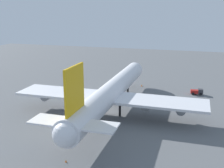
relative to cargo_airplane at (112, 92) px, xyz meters
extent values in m
plane|color=slate|center=(0.38, 0.00, -6.47)|extent=(277.67, 277.67, 0.00)
cylinder|color=silver|center=(0.38, 0.00, 0.10)|extent=(63.73, 6.21, 6.21)
sphere|color=silver|center=(32.25, 0.00, 0.10)|extent=(6.09, 6.09, 6.09)
sphere|color=silver|center=(-31.49, 0.00, 0.10)|extent=(5.28, 5.28, 5.28)
cube|color=yellow|center=(-26.39, 0.00, 8.18)|extent=(8.92, 0.50, 9.94)
cube|color=silver|center=(-27.66, -4.96, 1.03)|extent=(5.74, 9.32, 0.36)
cube|color=silver|center=(-27.66, 4.96, 1.03)|extent=(5.74, 9.32, 0.36)
cube|color=silver|center=(-2.80, -15.10, -0.83)|extent=(10.83, 26.47, 0.70)
cube|color=silver|center=(-2.80, 15.10, -0.83)|extent=(10.83, 26.47, 0.70)
cylinder|color=gray|center=(-1.80, -11.13, -2.48)|extent=(4.97, 2.61, 2.61)
cylinder|color=gray|center=(-1.80, -20.92, -2.48)|extent=(4.97, 2.61, 2.61)
cylinder|color=gray|center=(-1.80, 11.13, -2.48)|extent=(4.97, 2.61, 2.61)
cylinder|color=gray|center=(-1.80, 20.92, -2.48)|extent=(4.97, 2.61, 2.61)
cylinder|color=black|center=(20.78, 0.00, -4.73)|extent=(0.70, 0.70, 3.46)
cylinder|color=black|center=(-2.80, -3.42, -4.73)|extent=(0.70, 0.70, 3.46)
cylinder|color=black|center=(-2.80, 3.42, -4.73)|extent=(0.70, 0.70, 3.46)
cube|color=#333338|center=(26.58, -26.19, -5.16)|extent=(2.07, 1.91, 1.61)
cube|color=#B21E19|center=(26.36, -24.01, -5.37)|extent=(2.16, 2.85, 1.19)
cylinder|color=black|center=(25.55, -26.32, -5.97)|extent=(0.38, 1.02, 1.00)
cylinder|color=black|center=(27.62, -26.11, -5.97)|extent=(0.38, 1.02, 1.00)
cylinder|color=black|center=(25.27, -23.62, -5.97)|extent=(0.38, 1.02, 1.00)
cylinder|color=black|center=(27.34, -23.41, -5.97)|extent=(0.38, 1.02, 1.00)
cone|color=orange|center=(31.62, -3.21, -6.06)|extent=(0.57, 0.57, 0.81)
cone|color=orange|center=(-30.86, 0.47, -6.19)|extent=(0.39, 0.39, 0.56)
camera|label=1|loc=(-77.92, -24.01, 24.57)|focal=45.02mm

